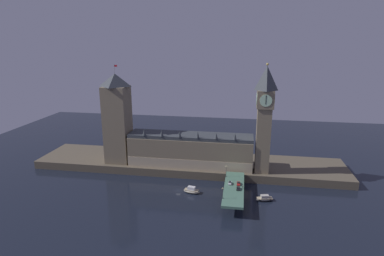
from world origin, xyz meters
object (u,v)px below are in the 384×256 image
(clock_tower, at_px, (264,116))
(pedestrian_mid_walk, at_px, (243,187))
(car_northbound_lead, at_px, (230,183))
(victoria_tower, at_px, (117,118))
(street_lamp_far, at_px, (226,170))
(street_lamp_near, at_px, (223,192))
(boat_upstream, at_px, (192,191))
(car_southbound_lead, at_px, (238,188))
(boat_downstream, at_px, (265,199))
(car_southbound_trail, at_px, (239,183))

(clock_tower, bearing_deg, pedestrian_mid_walk, -110.55)
(clock_tower, xyz_separation_m, car_northbound_lead, (-19.42, -26.88, -35.17))
(clock_tower, height_order, car_northbound_lead, clock_tower)
(victoria_tower, relative_size, street_lamp_far, 9.36)
(car_northbound_lead, bearing_deg, pedestrian_mid_walk, -31.12)
(clock_tower, relative_size, street_lamp_near, 11.16)
(street_lamp_far, height_order, boat_upstream, street_lamp_far)
(victoria_tower, height_order, boat_upstream, victoria_tower)
(victoria_tower, xyz_separation_m, street_lamp_near, (77.93, -49.37, -25.80))
(victoria_tower, height_order, car_northbound_lead, victoria_tower)
(victoria_tower, distance_m, street_lamp_far, 84.30)
(victoria_tower, bearing_deg, clock_tower, -2.10)
(car_southbound_lead, bearing_deg, clock_tower, 66.73)
(clock_tower, relative_size, boat_downstream, 6.58)
(car_southbound_lead, height_order, street_lamp_near, street_lamp_near)
(street_lamp_near, bearing_deg, car_northbound_lead, 81.12)
(car_northbound_lead, xyz_separation_m, street_lamp_far, (-2.94, 10.64, 3.88))
(clock_tower, xyz_separation_m, pedestrian_mid_walk, (-11.80, -31.48, -34.92))
(car_southbound_lead, relative_size, car_southbound_trail, 0.94)
(clock_tower, distance_m, street_lamp_far, 41.75)
(clock_tower, bearing_deg, boat_upstream, -146.94)
(car_southbound_trail, relative_size, boat_downstream, 0.42)
(street_lamp_far, distance_m, boat_downstream, 29.30)
(car_southbound_lead, distance_m, boat_upstream, 29.37)
(car_southbound_lead, bearing_deg, victoria_tower, 156.69)
(car_southbound_lead, relative_size, pedestrian_mid_walk, 2.36)
(clock_tower, bearing_deg, street_lamp_far, -144.00)
(car_southbound_trail, bearing_deg, street_lamp_near, -112.93)
(victoria_tower, distance_m, boat_downstream, 112.70)
(street_lamp_near, height_order, boat_downstream, street_lamp_near)
(pedestrian_mid_walk, xyz_separation_m, street_lamp_far, (-10.55, 15.24, 3.63))
(boat_upstream, height_order, boat_downstream, boat_upstream)
(victoria_tower, xyz_separation_m, car_southbound_trail, (85.95, -30.42, -29.11))
(victoria_tower, xyz_separation_m, car_northbound_lead, (80.87, -30.57, -29.08))
(boat_upstream, bearing_deg, street_lamp_near, -41.98)
(clock_tower, distance_m, car_southbound_lead, 50.58)
(car_southbound_trail, distance_m, street_lamp_near, 20.84)
(car_northbound_lead, xyz_separation_m, pedestrian_mid_walk, (7.61, -4.60, 0.24))
(car_southbound_trail, relative_size, street_lamp_near, 0.71)
(victoria_tower, xyz_separation_m, boat_upstream, (57.86, -31.30, -35.51))
(clock_tower, height_order, car_southbound_trail, clock_tower)
(car_northbound_lead, relative_size, street_lamp_near, 0.63)
(street_lamp_near, bearing_deg, car_southbound_trail, 67.07)
(boat_downstream, bearing_deg, victoria_tower, 161.37)
(clock_tower, bearing_deg, victoria_tower, 177.90)
(pedestrian_mid_walk, bearing_deg, street_lamp_far, 124.71)
(clock_tower, xyz_separation_m, victoria_tower, (-100.29, 3.68, -6.09))
(victoria_tower, relative_size, boat_downstream, 6.37)
(pedestrian_mid_walk, bearing_deg, boat_downstream, 4.57)
(boat_upstream, bearing_deg, car_northbound_lead, 1.83)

